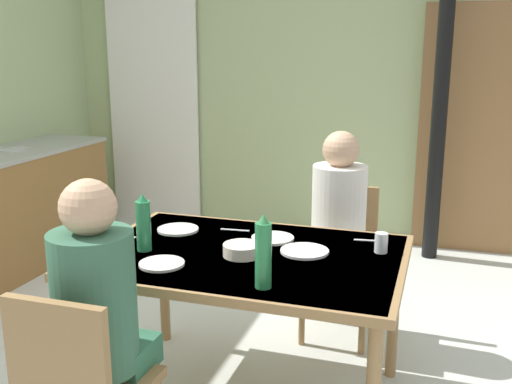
{
  "coord_description": "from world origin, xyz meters",
  "views": [
    {
      "loc": [
        1.27,
        -2.47,
        1.65
      ],
      "look_at": [
        0.44,
        0.1,
        0.99
      ],
      "focal_mm": 41.59,
      "sensor_mm": 36.0,
      "label": 1
    }
  ],
  "objects_px": {
    "person_far_diner": "(338,210)",
    "serving_bowl_center": "(242,250)",
    "water_bottle_green_far": "(263,253)",
    "water_bottle_green_near": "(143,224)",
    "dining_table": "(246,267)",
    "person_near_diner": "(97,297)",
    "chair_far_diner": "(341,251)"
  },
  "relations": [
    {
      "from": "person_near_diner",
      "to": "water_bottle_green_far",
      "type": "bearing_deg",
      "value": 34.55
    },
    {
      "from": "chair_far_diner",
      "to": "person_far_diner",
      "type": "xyz_separation_m",
      "value": [
        0.0,
        -0.14,
        0.28
      ]
    },
    {
      "from": "dining_table",
      "to": "person_near_diner",
      "type": "height_order",
      "value": "person_near_diner"
    },
    {
      "from": "water_bottle_green_far",
      "to": "water_bottle_green_near",
      "type": "bearing_deg",
      "value": 159.13
    },
    {
      "from": "person_near_diner",
      "to": "serving_bowl_center",
      "type": "bearing_deg",
      "value": 64.55
    },
    {
      "from": "dining_table",
      "to": "water_bottle_green_near",
      "type": "xyz_separation_m",
      "value": [
        -0.46,
        -0.11,
        0.19
      ]
    },
    {
      "from": "dining_table",
      "to": "person_far_diner",
      "type": "xyz_separation_m",
      "value": [
        0.3,
        0.71,
        0.1
      ]
    },
    {
      "from": "person_near_diner",
      "to": "serving_bowl_center",
      "type": "xyz_separation_m",
      "value": [
        0.32,
        0.67,
        -0.01
      ]
    },
    {
      "from": "dining_table",
      "to": "person_far_diner",
      "type": "relative_size",
      "value": 1.85
    },
    {
      "from": "chair_far_diner",
      "to": "person_near_diner",
      "type": "distance_m",
      "value": 1.7
    },
    {
      "from": "person_far_diner",
      "to": "water_bottle_green_far",
      "type": "xyz_separation_m",
      "value": [
        -0.1,
        -1.07,
        0.1
      ]
    },
    {
      "from": "water_bottle_green_near",
      "to": "water_bottle_green_far",
      "type": "xyz_separation_m",
      "value": [
        0.65,
        -0.25,
        0.01
      ]
    },
    {
      "from": "dining_table",
      "to": "water_bottle_green_near",
      "type": "distance_m",
      "value": 0.51
    },
    {
      "from": "person_far_diner",
      "to": "chair_far_diner",
      "type": "bearing_deg",
      "value": -90.0
    },
    {
      "from": "person_near_diner",
      "to": "water_bottle_green_far",
      "type": "height_order",
      "value": "person_near_diner"
    },
    {
      "from": "dining_table",
      "to": "person_near_diner",
      "type": "bearing_deg",
      "value": -114.31
    },
    {
      "from": "dining_table",
      "to": "chair_far_diner",
      "type": "bearing_deg",
      "value": 70.85
    },
    {
      "from": "chair_far_diner",
      "to": "serving_bowl_center",
      "type": "relative_size",
      "value": 5.12
    },
    {
      "from": "chair_far_diner",
      "to": "water_bottle_green_near",
      "type": "height_order",
      "value": "water_bottle_green_near"
    },
    {
      "from": "person_near_diner",
      "to": "dining_table",
      "type": "bearing_deg",
      "value": 65.69
    },
    {
      "from": "person_near_diner",
      "to": "serving_bowl_center",
      "type": "distance_m",
      "value": 0.74
    },
    {
      "from": "chair_far_diner",
      "to": "person_near_diner",
      "type": "height_order",
      "value": "person_near_diner"
    },
    {
      "from": "water_bottle_green_far",
      "to": "serving_bowl_center",
      "type": "distance_m",
      "value": 0.39
    },
    {
      "from": "water_bottle_green_near",
      "to": "water_bottle_green_far",
      "type": "height_order",
      "value": "water_bottle_green_far"
    },
    {
      "from": "chair_far_diner",
      "to": "serving_bowl_center",
      "type": "bearing_deg",
      "value": 71.52
    },
    {
      "from": "water_bottle_green_near",
      "to": "person_far_diner",
      "type": "bearing_deg",
      "value": 47.66
    },
    {
      "from": "chair_far_diner",
      "to": "water_bottle_green_far",
      "type": "distance_m",
      "value": 1.27
    },
    {
      "from": "dining_table",
      "to": "person_far_diner",
      "type": "height_order",
      "value": "person_far_diner"
    },
    {
      "from": "person_far_diner",
      "to": "serving_bowl_center",
      "type": "xyz_separation_m",
      "value": [
        -0.3,
        -0.76,
        -0.01
      ]
    },
    {
      "from": "person_far_diner",
      "to": "serving_bowl_center",
      "type": "height_order",
      "value": "person_far_diner"
    },
    {
      "from": "water_bottle_green_far",
      "to": "serving_bowl_center",
      "type": "height_order",
      "value": "water_bottle_green_far"
    },
    {
      "from": "dining_table",
      "to": "serving_bowl_center",
      "type": "xyz_separation_m",
      "value": [
        -0.0,
        -0.04,
        0.1
      ]
    }
  ]
}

